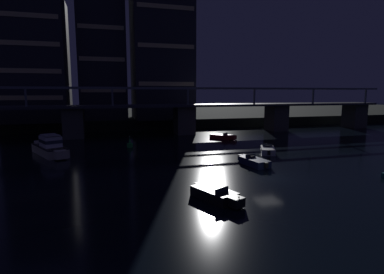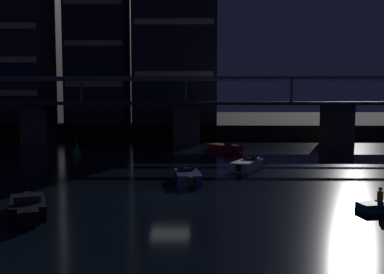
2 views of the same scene
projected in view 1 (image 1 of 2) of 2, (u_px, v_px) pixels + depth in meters
The scene contains 12 objects.
ground_plane at pixel (268, 177), 30.75m from camera, with size 400.00×400.00×0.00m, color black.
far_riverbank at pixel (150, 113), 108.47m from camera, with size 240.00×80.00×2.20m, color black.
river_bridge at pixel (184, 114), 62.33m from camera, with size 90.40×6.40×9.38m.
tower_west_low at pixel (36, 60), 65.04m from camera, with size 12.51×13.26×26.37m.
tower_west_tall at pixel (102, 46), 70.33m from camera, with size 10.33×9.83×33.86m.
tower_central at pixel (161, 32), 71.84m from camera, with size 13.34×13.49×40.84m.
cabin_cruiser_near_left at pixel (50, 147), 41.57m from camera, with size 5.84×9.15×2.79m.
speedboat_near_center at pixel (254, 162), 35.78m from camera, with size 2.32×5.23×1.16m.
speedboat_near_right at pixel (216, 195), 24.17m from camera, with size 3.15×5.06×1.16m.
speedboat_mid_left at pixel (268, 150), 42.95m from camera, with size 3.33×4.97×1.16m.
speedboat_mid_center at pixel (222, 137), 55.92m from camera, with size 4.19×4.56×1.16m.
channel_buoy at pixel (130, 144), 47.35m from camera, with size 0.90×0.90×1.76m.
Camera 1 is at (-15.48, -26.65, 8.37)m, focal length 28.80 mm.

